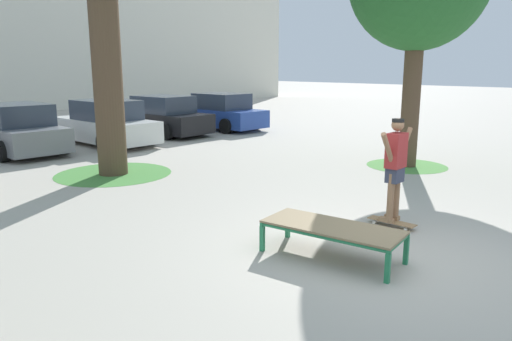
{
  "coord_description": "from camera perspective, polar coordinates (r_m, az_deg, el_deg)",
  "views": [
    {
      "loc": [
        -5.78,
        -3.16,
        2.59
      ],
      "look_at": [
        -0.65,
        2.12,
        1.0
      ],
      "focal_mm": 33.89,
      "sensor_mm": 36.0,
      "label": 1
    }
  ],
  "objects": [
    {
      "name": "car_black",
      "position": [
        19.1,
        -11.02,
        6.24
      ],
      "size": [
        2.25,
        4.36,
        1.5
      ],
      "color": "black",
      "rests_on": "ground"
    },
    {
      "name": "car_blue",
      "position": [
        20.53,
        -4.28,
        6.83
      ],
      "size": [
        2.08,
        4.28,
        1.5
      ],
      "color": "#28479E",
      "rests_on": "ground"
    },
    {
      "name": "ground_plane",
      "position": [
        7.08,
        16.18,
        -9.79
      ],
      "size": [
        120.0,
        120.0,
        0.0
      ],
      "primitive_type": "plane",
      "color": "#B2AA9E"
    },
    {
      "name": "skate_box",
      "position": [
        6.74,
        8.99,
        -6.82
      ],
      "size": [
        1.11,
        2.01,
        0.46
      ],
      "color": "#237A4C",
      "rests_on": "ground"
    },
    {
      "name": "car_white",
      "position": [
        17.11,
        -17.32,
        5.25
      ],
      "size": [
        2.13,
        4.31,
        1.5
      ],
      "color": "silver",
      "rests_on": "ground"
    },
    {
      "name": "grass_patch_near_right",
      "position": [
        13.47,
        17.35,
        0.54
      ],
      "size": [
        2.09,
        2.09,
        0.01
      ],
      "primitive_type": "cylinder",
      "color": "#519342",
      "rests_on": "ground"
    },
    {
      "name": "skater",
      "position": [
        8.08,
        16.13,
        0.87
      ],
      "size": [
        1.0,
        0.3,
        1.69
      ],
      "color": "#8E6647",
      "rests_on": "skateboard"
    },
    {
      "name": "grass_patch_mid_back",
      "position": [
        12.42,
        -16.45,
        -0.35
      ],
      "size": [
        2.81,
        2.81,
        0.01
      ],
      "primitive_type": "cylinder",
      "color": "#47893D",
      "rests_on": "ground"
    },
    {
      "name": "car_grey",
      "position": [
        16.43,
        -26.41,
        4.27
      ],
      "size": [
        2.0,
        4.24,
        1.5
      ],
      "color": "slate",
      "rests_on": "ground"
    },
    {
      "name": "skateboard",
      "position": [
        8.32,
        15.74,
        -5.86
      ],
      "size": [
        0.25,
        0.81,
        0.09
      ],
      "color": "#9E754C",
      "rests_on": "ground"
    }
  ]
}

